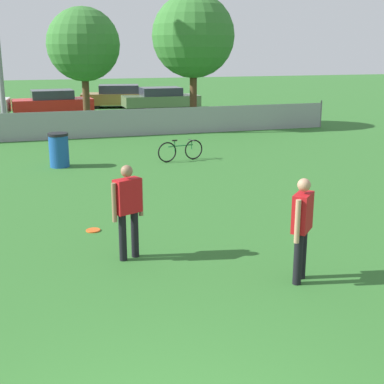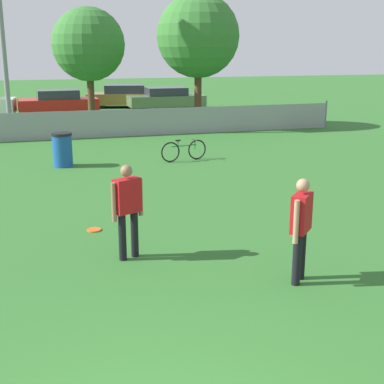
% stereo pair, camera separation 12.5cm
% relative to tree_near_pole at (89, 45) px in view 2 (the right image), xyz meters
% --- Properties ---
extents(fence_backline, '(23.86, 0.07, 1.21)m').
position_rel_tree_near_pole_xyz_m(fence_backline, '(-1.80, -3.58, -3.08)').
color(fence_backline, gray).
rests_on(fence_backline, ground_plane).
extents(tree_near_pole, '(3.27, 3.27, 5.28)m').
position_rel_tree_near_pole_xyz_m(tree_near_pole, '(0.00, 0.00, 0.00)').
color(tree_near_pole, '#4C331E').
rests_on(tree_near_pole, ground_plane).
extents(tree_far_right, '(3.62, 3.62, 5.81)m').
position_rel_tree_near_pole_xyz_m(tree_far_right, '(4.54, -1.96, 0.36)').
color(tree_far_right, '#4C331E').
rests_on(tree_far_right, ground_plane).
extents(player_thrower_red, '(0.57, 0.38, 1.64)m').
position_rel_tree_near_pole_xyz_m(player_thrower_red, '(-1.12, -16.58, -2.68)').
color(player_thrower_red, black).
rests_on(player_thrower_red, ground_plane).
extents(player_defender_red, '(0.47, 0.48, 1.64)m').
position_rel_tree_near_pole_xyz_m(player_defender_red, '(1.23, -18.26, -2.68)').
color(player_defender_red, black).
rests_on(player_defender_red, ground_plane).
extents(frisbee_disc, '(0.28, 0.28, 0.03)m').
position_rel_tree_near_pole_xyz_m(frisbee_disc, '(-1.55, -14.96, -3.62)').
color(frisbee_disc, '#E5591E').
rests_on(frisbee_disc, ground_plane).
extents(bicycle_sideline, '(1.57, 0.48, 0.69)m').
position_rel_tree_near_pole_xyz_m(bicycle_sideline, '(1.97, -8.92, -3.30)').
color(bicycle_sideline, black).
rests_on(bicycle_sideline, ground_plane).
extents(trash_bin, '(0.61, 0.61, 1.03)m').
position_rel_tree_near_pole_xyz_m(trash_bin, '(-1.80, -8.71, -3.11)').
color(trash_bin, '#194C99').
rests_on(trash_bin, ground_plane).
extents(parked_car_red, '(4.29, 1.99, 1.30)m').
position_rel_tree_near_pole_xyz_m(parked_car_red, '(-1.28, 5.05, -3.00)').
color(parked_car_red, black).
rests_on(parked_car_red, ground_plane).
extents(parked_car_tan, '(4.73, 2.48, 1.34)m').
position_rel_tree_near_pole_xyz_m(parked_car_tan, '(2.74, 7.40, -2.98)').
color(parked_car_tan, black).
rests_on(parked_car_tan, ground_plane).
extents(parked_car_olive, '(4.42, 1.84, 1.27)m').
position_rel_tree_near_pole_xyz_m(parked_car_olive, '(4.90, 5.65, -3.00)').
color(parked_car_olive, black).
rests_on(parked_car_olive, ground_plane).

